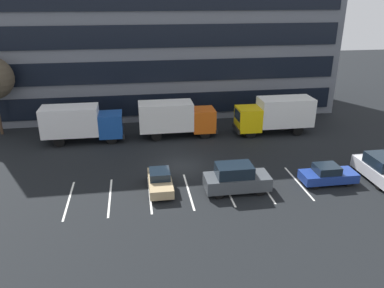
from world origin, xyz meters
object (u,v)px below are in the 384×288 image
at_px(box_truck_yellow, 276,114).
at_px(box_truck_orange, 176,117).
at_px(sedan_tan, 160,181).
at_px(sedan_navy, 328,175).
at_px(box_truck_blue, 81,122).
at_px(suv_silver, 379,168).
at_px(suv_charcoal, 236,178).

distance_m(box_truck_yellow, box_truck_orange, 10.06).
relative_size(sedan_tan, sedan_navy, 0.97).
xyz_separation_m(box_truck_blue, box_truck_orange, (9.02, 0.11, -0.00)).
xyz_separation_m(box_truck_yellow, sedan_navy, (0.09, -11.13, -1.34)).
bearing_deg(sedan_tan, box_truck_blue, 122.03).
bearing_deg(sedan_navy, suv_silver, -1.67).
bearing_deg(suv_silver, suv_charcoal, -179.75).
bearing_deg(sedan_tan, sedan_navy, -4.36).
xyz_separation_m(box_truck_blue, sedan_tan, (6.64, -10.62, -1.30)).
bearing_deg(box_truck_blue, sedan_tan, -57.97).
relative_size(box_truck_yellow, sedan_navy, 1.89).
relative_size(box_truck_blue, sedan_navy, 1.84).
height_order(suv_charcoal, sedan_navy, suv_charcoal).
bearing_deg(box_truck_orange, box_truck_yellow, -3.11).
bearing_deg(sedan_navy, suv_charcoal, -178.65).
bearing_deg(suv_charcoal, sedan_tan, 168.21).
distance_m(box_truck_yellow, suv_silver, 12.04).
relative_size(box_truck_yellow, box_truck_blue, 1.03).
bearing_deg(box_truck_blue, box_truck_yellow, -1.32).
height_order(box_truck_orange, sedan_navy, box_truck_orange).
bearing_deg(box_truck_orange, suv_charcoal, -75.78).
xyz_separation_m(box_truck_yellow, box_truck_blue, (-19.06, 0.44, -0.06)).
bearing_deg(suv_silver, box_truck_yellow, 110.27).
distance_m(box_truck_yellow, suv_charcoal, 13.36).
distance_m(box_truck_orange, sedan_tan, 11.06).
xyz_separation_m(suv_charcoal, sedan_tan, (-5.38, 1.12, -0.34)).
bearing_deg(suv_charcoal, box_truck_orange, 104.22).
distance_m(box_truck_blue, sedan_tan, 12.59).
bearing_deg(box_truck_orange, box_truck_blue, -179.32).
height_order(box_truck_yellow, box_truck_orange, box_truck_yellow).
bearing_deg(box_truck_yellow, box_truck_blue, 178.68).
xyz_separation_m(suv_charcoal, suv_silver, (11.20, 0.05, -0.03)).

